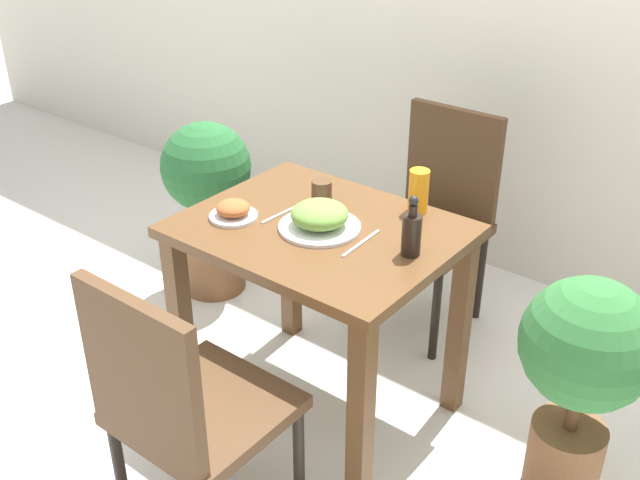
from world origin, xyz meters
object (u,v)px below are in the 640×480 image
drink_cup (322,192)px  potted_plant_right (583,367)px  juice_glass (419,191)px  potted_plant_left (208,194)px  chair_far (435,209)px  sauce_bottle (412,232)px  food_plate (320,217)px  chair_near (181,405)px  side_plate (233,211)px

drink_cup → potted_plant_right: (0.93, 0.01, -0.28)m
juice_glass → potted_plant_left: 1.11m
potted_plant_right → juice_glass: bearing=168.5°
chair_far → sauce_bottle: bearing=-66.0°
juice_glass → food_plate: bearing=-120.9°
chair_near → side_plate: size_ratio=5.66×
chair_far → potted_plant_right: chair_far is taller
food_plate → drink_cup: food_plate is taller
side_plate → potted_plant_right: size_ratio=0.21×
juice_glass → potted_plant_right: 0.73m
sauce_bottle → food_plate: bearing=-172.8°
drink_cup → food_plate: bearing=-54.0°
chair_far → food_plate: 0.81m
chair_far → food_plate: (0.01, -0.76, 0.27)m
sauce_bottle → potted_plant_left: 1.27m
sauce_bottle → juice_glass: bearing=117.5°
chair_far → drink_cup: size_ratio=11.34×
sauce_bottle → chair_far: bearing=114.0°
potted_plant_right → side_plate: bearing=-165.8°
food_plate → juice_glass: juice_glass is taller
chair_far → sauce_bottle: sauce_bottle is taller
chair_far → drink_cup: chair_far is taller
potted_plant_left → chair_near: bearing=-47.2°
side_plate → potted_plant_left: (-0.61, 0.46, -0.29)m
drink_cup → potted_plant_right: bearing=0.4°
chair_near → food_plate: chair_near is taller
food_plate → potted_plant_left: (-0.88, 0.35, -0.30)m
chair_near → drink_cup: size_ratio=11.34×
juice_glass → sauce_bottle: 0.29m
chair_far → potted_plant_right: bearing=-35.7°
side_plate → food_plate: bearing=22.9°
potted_plant_left → potted_plant_right: size_ratio=1.03×
potted_plant_right → chair_far: bearing=144.3°
chair_far → drink_cup: (-0.10, -0.61, 0.27)m
chair_far → side_plate: (-0.25, -0.87, 0.26)m
drink_cup → sauce_bottle: size_ratio=0.41×
juice_glass → sauce_bottle: (0.13, -0.25, -0.00)m
chair_near → chair_far: same height
chair_far → juice_glass: 0.59m
potted_plant_left → potted_plant_right: 1.71m
side_plate → potted_plant_left: bearing=143.0°
potted_plant_left → drink_cup: bearing=-14.4°
chair_far → potted_plant_left: bearing=-154.5°
food_plate → juice_glass: 0.34m
chair_near → potted_plant_left: chair_near is taller
chair_near → side_plate: 0.68m
potted_plant_left → side_plate: bearing=-37.0°
food_plate → sauce_bottle: bearing=7.2°
side_plate → sauce_bottle: (0.57, 0.15, 0.05)m
drink_cup → juice_glass: size_ratio=0.54×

